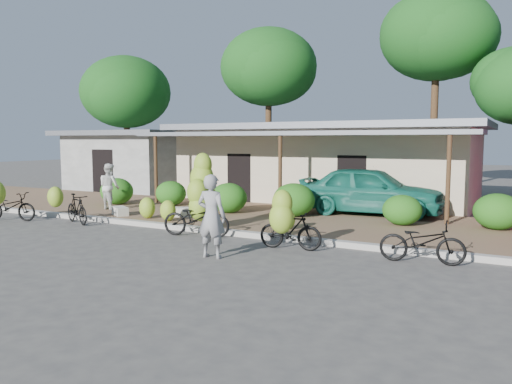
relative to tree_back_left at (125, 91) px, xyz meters
The scene contains 27 objects.
ground 19.77m from the tree_back_left, 43.77° to the right, with size 100.00×100.00×0.00m, color #474542.
sidewalk 16.85m from the tree_back_left, 30.66° to the right, with size 60.00×6.00×0.12m, color brown.
curb 18.48m from the tree_back_left, 39.07° to the right, with size 60.00×0.25×0.15m, color #A8A399.
shop_main 14.40m from the tree_back_left, ahead, with size 13.00×8.50×3.35m.
shop_grey 5.26m from the tree_back_left, 38.29° to the right, with size 7.00×6.00×3.15m.
tree_back_left is the anchor object (origin of this frame).
tree_far_center 8.64m from the tree_back_left, 20.56° to the left, with size 5.58×5.49×8.99m.
tree_center_right 17.50m from the tree_back_left, 11.63° to the left, with size 5.57×5.48×9.95m.
hedge_0 11.95m from the tree_back_left, 49.22° to the right, with size 1.35×1.21×1.05m, color #1F5E15.
hedge_1 12.87m from the tree_back_left, 39.11° to the right, with size 1.23×1.11×0.96m, color #1F5E15.
hedge_2 15.47m from the tree_back_left, 33.57° to the right, with size 1.34×1.21×1.04m, color #1F5E15.
hedge_3 17.25m from the tree_back_left, 28.14° to the right, with size 1.43×1.29×1.11m, color #1F5E15.
hedge_4 20.38m from the tree_back_left, 23.36° to the right, with size 1.17×1.05×0.91m, color #1F5E15.
hedge_5 22.49m from the tree_back_left, 19.47° to the right, with size 1.32×1.19×1.03m, color #1F5E15.
bike_far_left 14.95m from the tree_back_left, 62.79° to the right, with size 1.90×1.47×1.38m.
bike_left 15.58m from the tree_back_left, 53.63° to the right, with size 1.64×1.32×1.23m.
bike_center 18.18m from the tree_back_left, 40.72° to the right, with size 2.02×1.38×2.30m.
bike_right 21.02m from the tree_back_left, 36.68° to the right, with size 1.61×1.20×1.52m.
bike_far_right 23.35m from the tree_back_left, 31.48° to the right, with size 1.85×0.81×0.94m.
loose_banana_a 15.71m from the tree_back_left, 44.71° to the right, with size 0.55×0.47×0.69m, color #A3C030.
loose_banana_b 16.40m from the tree_back_left, 42.57° to the right, with size 0.53×0.45×0.66m, color #A3C030.
loose_banana_c 19.16m from the tree_back_left, 33.30° to the right, with size 0.47×0.40×0.59m, color #A3C030.
sack_near 15.70m from the tree_back_left, 40.64° to the right, with size 0.85×0.40×0.30m, color silver.
sack_far 14.88m from the tree_back_left, 48.13° to the right, with size 0.75×0.38×0.28m, color silver.
vendor 20.89m from the tree_back_left, 41.95° to the right, with size 0.69×0.45×1.90m, color gray.
bystander 13.15m from the tree_back_left, 50.02° to the right, with size 0.82×0.64×1.69m, color silver.
teal_van 18.36m from the tree_back_left, 20.13° to the right, with size 1.96×4.87×1.66m, color #176B59.
Camera 1 is at (7.61, -9.78, 2.64)m, focal length 35.00 mm.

